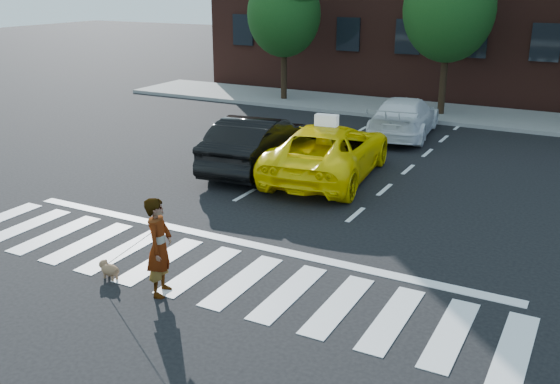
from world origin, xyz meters
name	(u,v)px	position (x,y,z in m)	size (l,w,h in m)	color
ground	(200,271)	(0.00, 0.00, 0.00)	(120.00, 120.00, 0.00)	black
crosswalk	(200,270)	(0.00, 0.00, 0.01)	(13.00, 2.40, 0.01)	silver
stop_line	(241,242)	(0.00, 1.60, 0.01)	(12.00, 0.30, 0.01)	silver
sidewalk_far	(432,112)	(0.00, 17.50, 0.07)	(30.00, 4.00, 0.15)	slate
tree_left	(285,5)	(-6.97, 17.00, 4.44)	(3.39, 3.38, 6.50)	black
taxi	(329,151)	(-0.29, 7.00, 0.79)	(2.61, 5.67, 1.57)	#FFDD05
black_sedan	(257,143)	(-2.56, 6.74, 0.82)	(1.73, 4.97, 1.64)	black
white_suv	(404,117)	(0.14, 12.97, 0.72)	(2.03, 4.99, 1.45)	white
woman	(159,247)	(-0.08, -1.10, 0.94)	(0.68, 0.45, 1.87)	#999999
dog	(109,269)	(-1.38, -1.09, 0.19)	(0.59, 0.30, 0.33)	#99694E
taxi_sign	(327,120)	(-0.29, 6.80, 1.73)	(0.65, 0.28, 0.32)	white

